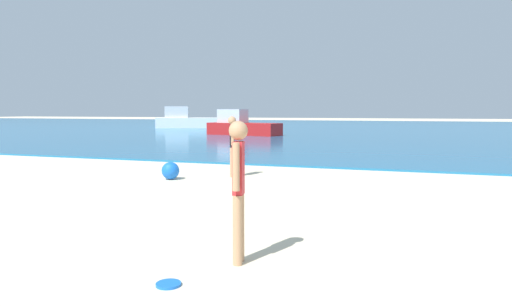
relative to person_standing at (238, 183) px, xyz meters
The scene contains 7 objects.
water 38.15m from the person_standing, 92.34° to the left, with size 160.00×60.00×0.06m, color #1E6B9E.
person_standing is the anchor object (origin of this frame).
frisbee 1.23m from the person_standing, 116.27° to the right, with size 0.24×0.24×0.03m, color blue.
person_distant 6.28m from the person_standing, 112.59° to the left, with size 0.20×0.31×1.49m.
boat_near 24.42m from the person_standing, 110.72° to the left, with size 5.11×2.61×1.66m.
boat_far 36.89m from the person_standing, 118.65° to the left, with size 6.01×4.10×1.96m.
beach_ball 6.18m from the person_standing, 126.41° to the left, with size 0.42×0.42×0.42m, color blue.
Camera 1 is at (3.25, 0.93, 1.63)m, focal length 31.48 mm.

